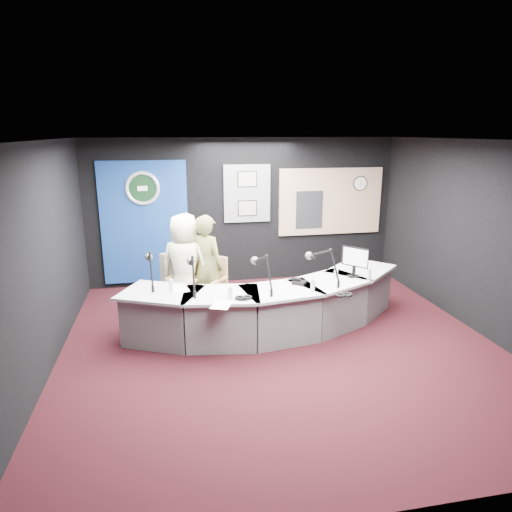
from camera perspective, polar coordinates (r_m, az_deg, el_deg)
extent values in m
plane|color=black|center=(6.54, 3.13, -11.09)|extent=(6.00, 6.00, 0.00)
cube|color=silver|center=(5.86, 3.53, 14.24)|extent=(6.00, 6.00, 0.02)
cube|color=black|center=(8.93, -1.46, 5.59)|extent=(6.00, 0.02, 2.80)
cube|color=black|center=(3.40, 16.14, -11.63)|extent=(6.00, 0.02, 2.80)
cube|color=black|center=(6.07, -25.31, -0.57)|extent=(0.02, 6.00, 2.80)
cube|color=black|center=(7.38, 26.54, 1.90)|extent=(0.02, 6.00, 2.80)
cube|color=navy|center=(8.81, -13.72, 4.04)|extent=(1.60, 0.05, 2.30)
torus|color=silver|center=(8.67, -14.01, 8.20)|extent=(0.63, 0.07, 0.63)
cylinder|color=black|center=(8.68, -14.00, 8.21)|extent=(0.48, 0.01, 0.48)
cube|color=slate|center=(8.85, -1.12, 7.81)|extent=(0.90, 0.04, 1.10)
cube|color=gray|center=(8.79, -1.10, 9.59)|extent=(0.34, 0.02, 0.27)
cube|color=gray|center=(8.86, -1.08, 5.99)|extent=(0.34, 0.02, 0.27)
cube|color=tan|center=(9.32, 9.30, 6.75)|extent=(2.12, 0.06, 1.32)
cube|color=beige|center=(9.31, 9.32, 6.74)|extent=(2.00, 0.02, 1.20)
cube|color=black|center=(9.17, 6.67, 5.76)|extent=(0.55, 0.02, 0.75)
cylinder|color=white|center=(9.48, 12.91, 8.84)|extent=(0.28, 0.01, 0.28)
cube|color=slate|center=(7.61, -10.17, -2.43)|extent=(0.46, 0.38, 0.70)
imported|color=#FEFFCB|center=(7.35, -8.88, -1.18)|extent=(0.97, 0.83, 1.68)
imported|color=olive|center=(7.29, -6.16, -1.30)|extent=(0.72, 0.71, 1.67)
cube|color=black|center=(7.07, 12.23, -0.09)|extent=(0.32, 0.37, 0.31)
cube|color=black|center=(6.70, 5.41, -3.32)|extent=(0.23, 0.22, 0.05)
torus|color=black|center=(6.31, 10.98, -4.80)|extent=(0.19, 0.19, 0.03)
torus|color=black|center=(6.10, -1.58, -5.22)|extent=(0.20, 0.20, 0.03)
cube|color=white|center=(6.56, -9.48, -4.08)|extent=(0.27, 0.35, 0.00)
cube|color=white|center=(5.92, -4.32, -6.09)|extent=(0.33, 0.39, 0.00)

